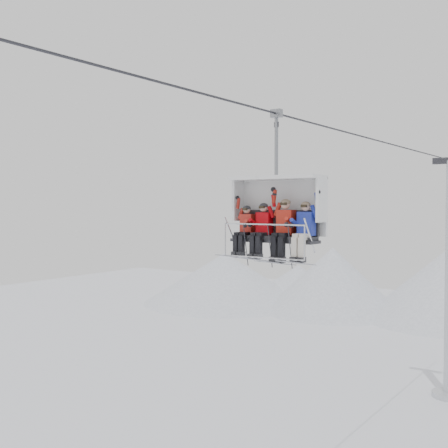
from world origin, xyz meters
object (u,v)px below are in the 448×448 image
Objects in this scene: chairlift_carrier at (279,209)px; skier_center_right at (284,227)px; skier_center_left at (262,228)px; skier_far_left at (245,228)px; skier_far_right at (304,228)px.

chairlift_carrier reaches higher than skier_center_right.
skier_center_left is 0.68m from skier_center_right.
skier_center_left is at bearing -136.56° from chairlift_carrier.
skier_far_left is at bearing -179.06° from skier_center_left.
chairlift_carrier is 2.36× the size of skier_far_right.
skier_center_left is 1.00× the size of skier_far_right.
chairlift_carrier is at bearing 161.71° from skier_far_right.
skier_center_right is at bearing 1.00° from skier_center_left.
skier_far_left is at bearing -159.81° from chairlift_carrier.
skier_center_left is (-0.33, -0.32, -0.53)m from chairlift_carrier.
chairlift_carrier reaches higher than skier_far_left.
skier_center_right is at bearing 0.97° from skier_far_left.
skier_center_right is at bearing 179.28° from skier_far_right.
chairlift_carrier is at bearing 138.59° from skier_center_right.
skier_far_left is (-0.88, -0.32, -0.56)m from chairlift_carrier.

